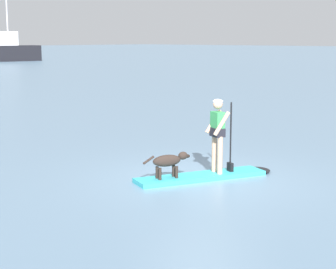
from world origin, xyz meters
TOP-DOWN VIEW (x-y plane):
  - ground_plane at (0.00, 0.00)m, footprint 400.00×400.00m
  - paddleboard at (0.21, -0.09)m, footprint 3.32×1.90m
  - person_paddler at (0.40, -0.17)m, footprint 0.68×0.60m
  - dog at (-0.73, 0.31)m, footprint 1.06×0.52m
  - moored_boat_starboard at (33.22, 61.27)m, footprint 9.64×4.09m

SIDE VIEW (x-z plane):
  - ground_plane at x=0.00m, z-range 0.00..0.00m
  - paddleboard at x=0.21m, z-range 0.00..0.10m
  - dog at x=-0.73m, z-range 0.20..0.76m
  - person_paddler at x=0.40m, z-range 0.24..1.93m
  - moored_boat_starboard at x=33.22m, z-range -3.29..6.39m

